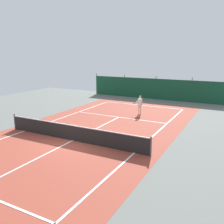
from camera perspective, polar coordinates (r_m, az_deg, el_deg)
ground_plane at (r=15.33m, az=-9.14°, el=-6.61°), size 36.00×36.00×0.00m
court_surface at (r=15.33m, az=-9.14°, el=-6.60°), size 11.02×26.60×0.01m
tennis_net at (r=15.17m, az=-9.21°, el=-4.80°), size 10.12×0.10×1.10m
back_fence at (r=29.68m, az=10.37°, el=4.41°), size 16.30×0.98×2.70m
tennis_player at (r=21.49m, az=6.49°, el=1.95°), size 0.86×0.63×1.64m
tennis_ball_near_player at (r=19.52m, az=-8.63°, el=-2.10°), size 0.07×0.07×0.07m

